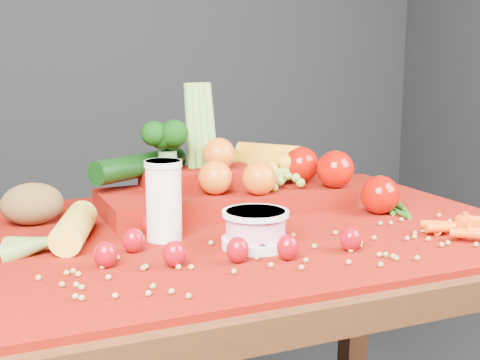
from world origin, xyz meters
name	(u,v)px	position (x,y,z in m)	size (l,w,h in m)	color
table	(244,279)	(0.00, 0.00, 0.66)	(1.10, 0.80, 0.75)	black
red_cloth	(244,229)	(0.00, 0.00, 0.76)	(1.05, 0.75, 0.01)	#7F0A04
milk_glass	(164,198)	(-0.17, -0.03, 0.84)	(0.07, 0.07, 0.14)	silver
yogurt_bowl	(255,228)	(-0.04, -0.13, 0.80)	(0.12, 0.12, 0.06)	silver
strawberry_scatter	(188,241)	(-0.16, -0.13, 0.79)	(0.48, 0.28, 0.05)	#940009
dark_grape_cluster	(268,243)	(-0.03, -0.16, 0.78)	(0.06, 0.05, 0.03)	black
soybean_scatter	(293,252)	(0.00, -0.20, 0.77)	(0.84, 0.24, 0.01)	olive
corn_ear	(53,238)	(-0.36, -0.01, 0.78)	(0.23, 0.26, 0.06)	gold
potato	(32,204)	(-0.37, 0.18, 0.80)	(0.12, 0.09, 0.08)	brown
baby_carrot_pile	(464,227)	(0.35, -0.22, 0.78)	(0.17, 0.17, 0.03)	#EB4A08
green_bean_pile	(395,208)	(0.35, -0.01, 0.77)	(0.14, 0.12, 0.01)	#1F5413
produce_mound	(233,181)	(0.04, 0.15, 0.82)	(0.60, 0.38, 0.27)	#7F0A04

